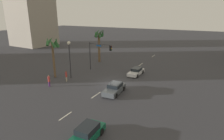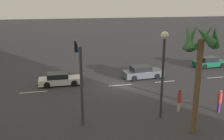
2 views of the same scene
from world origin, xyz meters
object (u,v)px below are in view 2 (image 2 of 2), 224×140
object	(u,v)px
car_1	(210,62)
streetlamp	(164,59)
traffic_signal	(79,66)
pedestrian_0	(179,100)
car_0	(60,79)
pedestrian_1	(219,100)
car_2	(142,72)
palm_tree_0	(199,51)

from	to	relation	value
car_1	streetlamp	distance (m)	18.25
traffic_signal	pedestrian_0	bearing A→B (deg)	169.42
car_0	pedestrian_1	size ratio (longest dim) A/B	2.40
traffic_signal	streetlamp	bearing A→B (deg)	161.10
car_2	pedestrian_1	xyz separation A→B (m)	(-2.60, 10.15, 0.34)
streetlamp	palm_tree_0	size ratio (longest dim) A/B	0.90
car_2	car_1	bearing A→B (deg)	-166.12
streetlamp	pedestrian_0	distance (m)	3.99
car_1	car_2	bearing A→B (deg)	13.88
car_0	car_1	size ratio (longest dim) A/B	1.00
car_2	traffic_signal	xyz separation A→B (m)	(8.02, 7.89, 3.21)
car_1	palm_tree_0	size ratio (longest dim) A/B	0.62
car_1	car_2	distance (m)	10.84
car_1	pedestrian_1	bearing A→B (deg)	58.16
pedestrian_0	pedestrian_1	bearing A→B (deg)	164.41
pedestrian_1	car_1	bearing A→B (deg)	-121.84
car_2	traffic_signal	bearing A→B (deg)	44.50
car_2	pedestrian_0	world-z (taller)	pedestrian_0
traffic_signal	palm_tree_0	size ratio (longest dim) A/B	0.78
streetlamp	pedestrian_0	xyz separation A→B (m)	(-1.82, -0.56, -3.51)
car_2	streetlamp	world-z (taller)	streetlamp
palm_tree_0	pedestrian_1	bearing A→B (deg)	-148.34
pedestrian_1	car_0	bearing A→B (deg)	-39.80
car_2	pedestrian_1	size ratio (longest dim) A/B	2.48
pedestrian_1	palm_tree_0	world-z (taller)	palm_tree_0
streetlamp	car_1	bearing A→B (deg)	-135.64
car_2	palm_tree_0	world-z (taller)	palm_tree_0
car_0	car_2	size ratio (longest dim) A/B	0.97
car_2	palm_tree_0	bearing A→B (deg)	84.94
car_0	streetlamp	xyz separation A→B (m)	(-7.04, 9.61, 3.91)
traffic_signal	streetlamp	size ratio (longest dim) A/B	0.87
traffic_signal	pedestrian_1	distance (m)	11.24
streetlamp	pedestrian_1	world-z (taller)	streetlamp
car_1	pedestrian_1	size ratio (longest dim) A/B	2.40
car_1	traffic_signal	size ratio (longest dim) A/B	0.79
pedestrian_0	pedestrian_1	world-z (taller)	pedestrian_0
car_1	pedestrian_1	distance (m)	15.01
car_1	palm_tree_0	distance (m)	19.62
car_0	car_2	distance (m)	9.27
car_1	car_2	world-z (taller)	car_2
streetlamp	palm_tree_0	xyz separation A→B (m)	(-1.13, 2.56, 1.02)
car_1	traffic_signal	distance (m)	21.55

